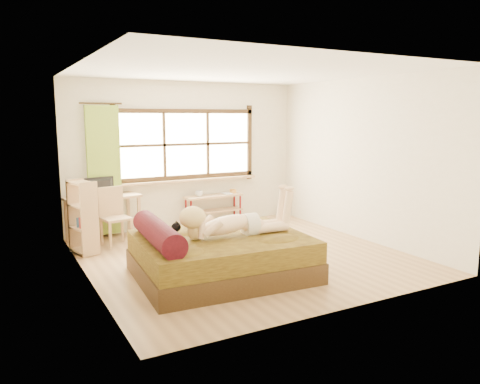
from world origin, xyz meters
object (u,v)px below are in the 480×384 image
kitten (166,231)px  woman (234,211)px  chair (113,213)px  bookshelf (83,217)px  desk (103,202)px  pipe_shelf (214,203)px  bed (218,255)px

kitten → woman: bearing=-5.9°
woman → chair: 2.52m
chair → bookshelf: bookshelf is taller
desk → pipe_shelf: size_ratio=1.09×
desk → chair: chair is taller
woman → chair: bearing=117.7°
woman → desk: size_ratio=1.18×
pipe_shelf → bookshelf: size_ratio=1.05×
woman → desk: woman is taller
woman → chair: woman is taller
kitten → chair: bearing=97.6°
kitten → chair: chair is taller
kitten → chair: size_ratio=0.34×
chair → pipe_shelf: bearing=3.9°
bed → woman: size_ratio=1.50×
kitten → bed: bearing=-4.4°
bed → chair: chair is taller
kitten → bookshelf: size_ratio=0.29×
woman → desk: bearing=116.3°
desk → chair: 0.40m
woman → bookshelf: 2.52m
kitten → pipe_shelf: bearing=58.1°
bed → desk: size_ratio=1.78×
bed → chair: (-0.81, 2.23, 0.23)m
kitten → desk: size_ratio=0.25×
woman → kitten: bearing=174.1°
pipe_shelf → bookshelf: 2.69m
chair → pipe_shelf: size_ratio=0.80×
desk → bed: bearing=-80.6°
bookshelf → bed: bearing=-70.0°
bookshelf → chair: bearing=16.1°
woman → desk: 2.88m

